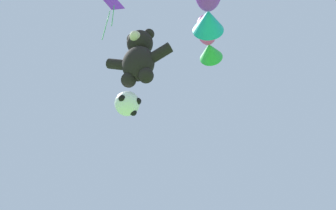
{
  "coord_description": "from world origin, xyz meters",
  "views": [
    {
      "loc": [
        2.02,
        -2.59,
        1.01
      ],
      "look_at": [
        -0.73,
        5.04,
        7.34
      ],
      "focal_mm": 35.0,
      "sensor_mm": 36.0,
      "label": 1
    }
  ],
  "objects_px": {
    "soccer_ball_kite": "(127,104)",
    "teddy_bear_kite": "(139,57)",
    "fish_kite_magenta": "(208,41)",
    "diamond_kite": "(112,6)",
    "fish_kite_violet": "(208,6)"
  },
  "relations": [
    {
      "from": "teddy_bear_kite",
      "to": "fish_kite_violet",
      "type": "xyz_separation_m",
      "value": [
        2.56,
        -0.32,
        1.17
      ]
    },
    {
      "from": "teddy_bear_kite",
      "to": "fish_kite_magenta",
      "type": "bearing_deg",
      "value": 43.98
    },
    {
      "from": "teddy_bear_kite",
      "to": "fish_kite_violet",
      "type": "height_order",
      "value": "fish_kite_violet"
    },
    {
      "from": "soccer_ball_kite",
      "to": "fish_kite_violet",
      "type": "bearing_deg",
      "value": -9.04
    },
    {
      "from": "soccer_ball_kite",
      "to": "fish_kite_magenta",
      "type": "bearing_deg",
      "value": 37.65
    },
    {
      "from": "diamond_kite",
      "to": "fish_kite_magenta",
      "type": "bearing_deg",
      "value": 30.19
    },
    {
      "from": "teddy_bear_kite",
      "to": "fish_kite_violet",
      "type": "bearing_deg",
      "value": -7.09
    },
    {
      "from": "teddy_bear_kite",
      "to": "fish_kite_magenta",
      "type": "xyz_separation_m",
      "value": [
        2.06,
        1.99,
        2.15
      ]
    },
    {
      "from": "fish_kite_violet",
      "to": "teddy_bear_kite",
      "type": "bearing_deg",
      "value": 172.91
    },
    {
      "from": "diamond_kite",
      "to": "teddy_bear_kite",
      "type": "bearing_deg",
      "value": 0.96
    },
    {
      "from": "teddy_bear_kite",
      "to": "soccer_ball_kite",
      "type": "xyz_separation_m",
      "value": [
        -0.33,
        0.14,
        -1.81
      ]
    },
    {
      "from": "soccer_ball_kite",
      "to": "fish_kite_violet",
      "type": "height_order",
      "value": "fish_kite_violet"
    },
    {
      "from": "soccer_ball_kite",
      "to": "teddy_bear_kite",
      "type": "bearing_deg",
      "value": -23.06
    },
    {
      "from": "fish_kite_magenta",
      "to": "diamond_kite",
      "type": "bearing_deg",
      "value": -149.81
    },
    {
      "from": "teddy_bear_kite",
      "to": "fish_kite_magenta",
      "type": "distance_m",
      "value": 3.58
    }
  ]
}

